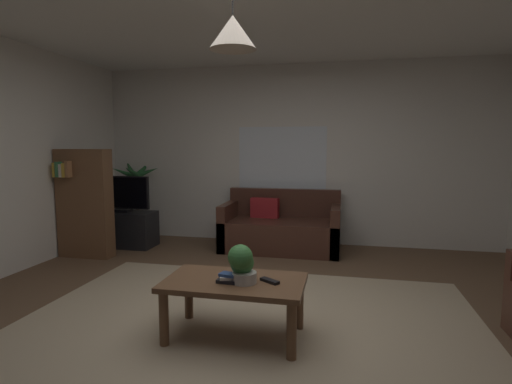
{
  "coord_description": "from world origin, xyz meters",
  "views": [
    {
      "loc": [
        0.73,
        -3.05,
        1.45
      ],
      "look_at": [
        0.0,
        0.3,
        1.05
      ],
      "focal_mm": 28.38,
      "sensor_mm": 36.0,
      "label": 1
    }
  ],
  "objects_px": {
    "potted_plant_on_table": "(242,263)",
    "couch_under_window": "(281,230)",
    "book_on_table_0": "(228,280)",
    "bookshelf_corner": "(84,203)",
    "book_on_table_2": "(228,275)",
    "pendant_lamp": "(233,32)",
    "tv_stand": "(124,229)",
    "coffee_table": "(234,289)",
    "book_on_table_1": "(229,277)",
    "remote_on_table_0": "(270,281)",
    "tv": "(122,194)",
    "potted_palm_corner": "(137,204)"
  },
  "relations": [
    {
      "from": "remote_on_table_0",
      "to": "potted_plant_on_table",
      "type": "bearing_deg",
      "value": 137.42
    },
    {
      "from": "couch_under_window",
      "to": "potted_palm_corner",
      "type": "height_order",
      "value": "potted_palm_corner"
    },
    {
      "from": "book_on_table_0",
      "to": "couch_under_window",
      "type": "bearing_deg",
      "value": 90.39
    },
    {
      "from": "couch_under_window",
      "to": "potted_plant_on_table",
      "type": "distance_m",
      "value": 2.71
    },
    {
      "from": "coffee_table",
      "to": "potted_palm_corner",
      "type": "distance_m",
      "value": 3.75
    },
    {
      "from": "potted_plant_on_table",
      "to": "bookshelf_corner",
      "type": "distance_m",
      "value": 3.12
    },
    {
      "from": "remote_on_table_0",
      "to": "couch_under_window",
      "type": "bearing_deg",
      "value": 40.93
    },
    {
      "from": "remote_on_table_0",
      "to": "potted_plant_on_table",
      "type": "height_order",
      "value": "potted_plant_on_table"
    },
    {
      "from": "potted_palm_corner",
      "to": "bookshelf_corner",
      "type": "height_order",
      "value": "bookshelf_corner"
    },
    {
      "from": "couch_under_window",
      "to": "potted_plant_on_table",
      "type": "relative_size",
      "value": 5.55
    },
    {
      "from": "book_on_table_1",
      "to": "tv",
      "type": "xyz_separation_m",
      "value": [
        -2.27,
        2.39,
        0.28
      ]
    },
    {
      "from": "book_on_table_0",
      "to": "book_on_table_2",
      "type": "height_order",
      "value": "book_on_table_2"
    },
    {
      "from": "coffee_table",
      "to": "book_on_table_2",
      "type": "relative_size",
      "value": 8.45
    },
    {
      "from": "book_on_table_1",
      "to": "pendant_lamp",
      "type": "xyz_separation_m",
      "value": [
        0.02,
        0.05,
        1.75
      ]
    },
    {
      "from": "tv",
      "to": "potted_plant_on_table",
      "type": "bearing_deg",
      "value": -45.2
    },
    {
      "from": "coffee_table",
      "to": "potted_palm_corner",
      "type": "bearing_deg",
      "value": 129.27
    },
    {
      "from": "bookshelf_corner",
      "to": "pendant_lamp",
      "type": "height_order",
      "value": "pendant_lamp"
    },
    {
      "from": "potted_palm_corner",
      "to": "pendant_lamp",
      "type": "bearing_deg",
      "value": -50.73
    },
    {
      "from": "coffee_table",
      "to": "book_on_table_2",
      "type": "height_order",
      "value": "book_on_table_2"
    },
    {
      "from": "book_on_table_0",
      "to": "remote_on_table_0",
      "type": "distance_m",
      "value": 0.31
    },
    {
      "from": "potted_plant_on_table",
      "to": "potted_palm_corner",
      "type": "xyz_separation_m",
      "value": [
        -2.44,
        2.94,
        -0.05
      ]
    },
    {
      "from": "bookshelf_corner",
      "to": "book_on_table_1",
      "type": "bearing_deg",
      "value": -36.2
    },
    {
      "from": "potted_palm_corner",
      "to": "tv_stand",
      "type": "bearing_deg",
      "value": -82.32
    },
    {
      "from": "potted_plant_on_table",
      "to": "potted_palm_corner",
      "type": "bearing_deg",
      "value": 129.64
    },
    {
      "from": "potted_plant_on_table",
      "to": "tv",
      "type": "bearing_deg",
      "value": 134.8
    },
    {
      "from": "book_on_table_0",
      "to": "remote_on_table_0",
      "type": "xyz_separation_m",
      "value": [
        0.3,
        0.06,
        -0.0
      ]
    },
    {
      "from": "book_on_table_0",
      "to": "bookshelf_corner",
      "type": "relative_size",
      "value": 0.1
    },
    {
      "from": "tv",
      "to": "book_on_table_2",
      "type": "bearing_deg",
      "value": -46.6
    },
    {
      "from": "couch_under_window",
      "to": "bookshelf_corner",
      "type": "distance_m",
      "value": 2.62
    },
    {
      "from": "book_on_table_2",
      "to": "pendant_lamp",
      "type": "xyz_separation_m",
      "value": [
        0.03,
        0.06,
        1.73
      ]
    },
    {
      "from": "book_on_table_1",
      "to": "tv",
      "type": "height_order",
      "value": "tv"
    },
    {
      "from": "book_on_table_0",
      "to": "book_on_table_1",
      "type": "xyz_separation_m",
      "value": [
        0.01,
        0.01,
        0.02
      ]
    },
    {
      "from": "tv_stand",
      "to": "bookshelf_corner",
      "type": "height_order",
      "value": "bookshelf_corner"
    },
    {
      "from": "potted_palm_corner",
      "to": "coffee_table",
      "type": "bearing_deg",
      "value": -50.73
    },
    {
      "from": "potted_plant_on_table",
      "to": "bookshelf_corner",
      "type": "xyz_separation_m",
      "value": [
        -2.55,
        1.79,
        0.12
      ]
    },
    {
      "from": "bookshelf_corner",
      "to": "pendant_lamp",
      "type": "bearing_deg",
      "value": -35.13
    },
    {
      "from": "couch_under_window",
      "to": "coffee_table",
      "type": "height_order",
      "value": "couch_under_window"
    },
    {
      "from": "book_on_table_1",
      "to": "tv_stand",
      "type": "height_order",
      "value": "tv_stand"
    },
    {
      "from": "potted_palm_corner",
      "to": "bookshelf_corner",
      "type": "relative_size",
      "value": 0.91
    },
    {
      "from": "book_on_table_2",
      "to": "tv_stand",
      "type": "distance_m",
      "value": 3.33
    },
    {
      "from": "book_on_table_2",
      "to": "pendant_lamp",
      "type": "bearing_deg",
      "value": 66.02
    },
    {
      "from": "book_on_table_2",
      "to": "tv",
      "type": "bearing_deg",
      "value": 133.4
    },
    {
      "from": "book_on_table_0",
      "to": "tv_stand",
      "type": "bearing_deg",
      "value": 133.08
    },
    {
      "from": "book_on_table_1",
      "to": "potted_palm_corner",
      "type": "bearing_deg",
      "value": 128.48
    },
    {
      "from": "book_on_table_2",
      "to": "coffee_table",
      "type": "bearing_deg",
      "value": 66.02
    },
    {
      "from": "coffee_table",
      "to": "potted_palm_corner",
      "type": "xyz_separation_m",
      "value": [
        -2.37,
        2.9,
        0.17
      ]
    },
    {
      "from": "bookshelf_corner",
      "to": "potted_plant_on_table",
      "type": "bearing_deg",
      "value": -35.08
    },
    {
      "from": "coffee_table",
      "to": "book_on_table_2",
      "type": "distance_m",
      "value": 0.15
    },
    {
      "from": "book_on_table_2",
      "to": "tv",
      "type": "xyz_separation_m",
      "value": [
        -2.27,
        2.4,
        0.26
      ]
    },
    {
      "from": "potted_plant_on_table",
      "to": "couch_under_window",
      "type": "bearing_deg",
      "value": 92.63
    }
  ]
}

